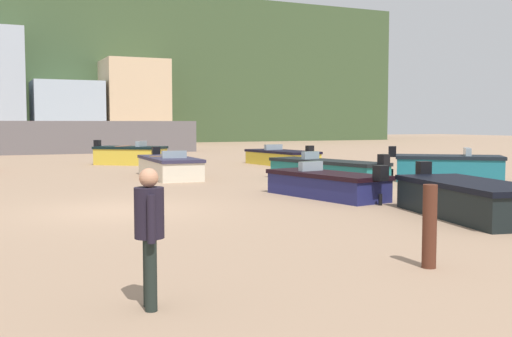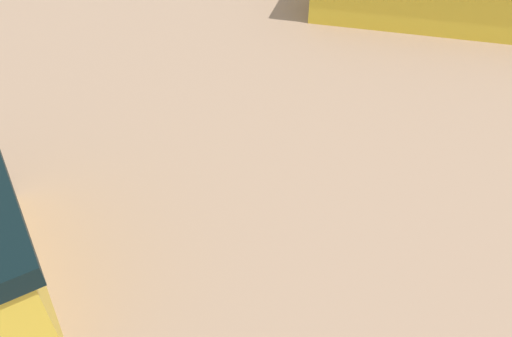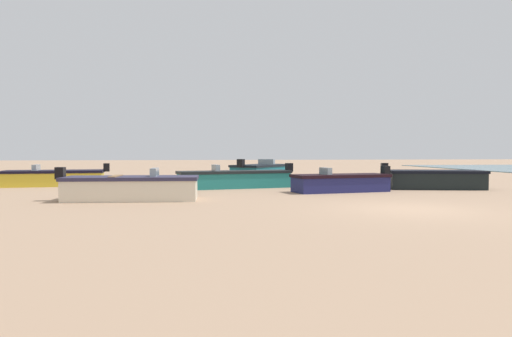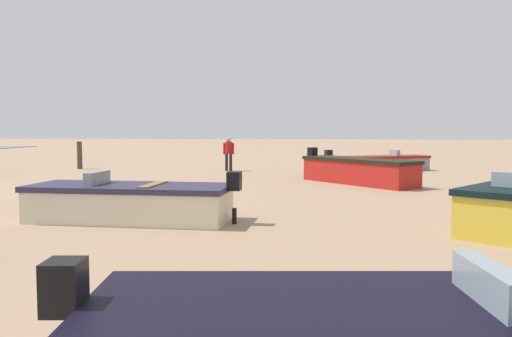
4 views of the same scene
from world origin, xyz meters
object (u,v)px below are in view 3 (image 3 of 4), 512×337
(boat_black_3, at_px, (434,179))
(boat_teal_7, at_px, (235,179))
(boat_navy_9, at_px, (341,183))
(boat_yellow_1, at_px, (54,178))
(boat_cream_8, at_px, (132,188))
(boat_teal_5, at_px, (261,173))

(boat_black_3, height_order, boat_teal_7, boat_black_3)
(boat_black_3, height_order, boat_navy_9, boat_black_3)
(boat_yellow_1, distance_m, boat_black_3, 17.66)
(boat_cream_8, bearing_deg, boat_yellow_1, -145.11)
(boat_teal_7, bearing_deg, boat_navy_9, -134.26)
(boat_teal_7, bearing_deg, boat_yellow_1, 60.84)
(boat_yellow_1, relative_size, boat_black_3, 1.10)
(boat_cream_8, bearing_deg, boat_teal_7, 143.32)
(boat_yellow_1, distance_m, boat_teal_7, 8.84)
(boat_teal_5, bearing_deg, boat_yellow_1, -132.99)
(boat_yellow_1, height_order, boat_cream_8, boat_cream_8)
(boat_cream_8, relative_size, boat_navy_9, 1.10)
(boat_black_3, bearing_deg, boat_teal_7, -88.44)
(boat_teal_5, height_order, boat_teal_7, boat_teal_5)
(boat_navy_9, bearing_deg, boat_cream_8, 95.20)
(boat_teal_7, height_order, boat_cream_8, boat_cream_8)
(boat_teal_7, distance_m, boat_navy_9, 4.84)
(boat_black_3, xyz_separation_m, boat_teal_7, (1.49, 8.72, -0.01))
(boat_yellow_1, bearing_deg, boat_black_3, -109.33)
(boat_black_3, xyz_separation_m, boat_teal_5, (5.60, 6.98, 0.07))
(boat_yellow_1, xyz_separation_m, boat_teal_7, (-2.46, -8.49, 0.02))
(boat_teal_5, xyz_separation_m, boat_cream_8, (-8.90, 5.66, -0.07))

